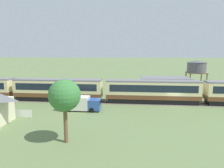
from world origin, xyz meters
TOP-DOWN VIEW (x-y plane):
  - ground_plane at (0.00, 0.00)m, footprint 600.00×600.00m
  - passenger_train at (-12.57, 1.53)m, footprint 71.78×2.99m
  - railway_track at (-10.13, 1.53)m, footprint 128.84×3.60m
  - station_building at (-0.07, 10.45)m, footprint 10.87×7.36m
  - water_tower at (8.11, 14.95)m, footprint 4.68×4.68m
  - delivery_truck_blue at (-15.94, -4.55)m, footprint 6.38×2.26m
  - yard_tree_1 at (-14.46, -16.17)m, footprint 3.32×3.32m

SIDE VIEW (x-z plane):
  - ground_plane at x=0.00m, z-range 0.00..0.00m
  - railway_track at x=-10.13m, z-range -0.01..0.03m
  - delivery_truck_blue at x=-15.94m, z-range 0.04..2.36m
  - station_building at x=-0.07m, z-range 0.03..3.79m
  - passenger_train at x=-12.57m, z-range 0.23..4.53m
  - yard_tree_1 at x=-14.46m, z-range 1.67..8.45m
  - water_tower at x=8.11m, z-range 2.12..9.61m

